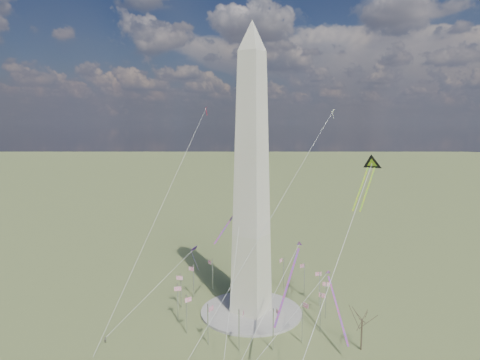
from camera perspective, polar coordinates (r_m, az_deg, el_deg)
The scene contains 13 objects.
ground at distance 159.99m, azimuth 1.50°, elevation -17.26°, with size 2000.00×2000.00×0.00m, color brown.
plaza at distance 159.82m, azimuth 1.50°, elevation -17.13°, with size 36.00×36.00×0.80m, color #9E9C90.
washington_monument at distance 146.39m, azimuth 1.57°, elevation 0.02°, with size 15.56×15.56×100.00m.
flagpole_ring at distance 157.06m, azimuth 1.51°, elevation -14.86°, with size 54.40×54.40×13.00m.
tree_near at distance 137.71m, azimuth 15.99°, elevation -17.15°, with size 8.25×8.25×14.44m.
person_west at distance 146.81m, azimuth -17.52°, elevation -19.66°, with size 0.87×0.68×1.78m, color gray.
kite_delta_black at distance 141.57m, azimuth 17.08°, elevation 1.75°, with size 6.93×18.68×15.57m.
kite_diamond_purple at distance 168.63m, azimuth -6.13°, elevation -9.41°, with size 2.18×3.36×10.23m.
kite_streamer_left at distance 123.00m, azimuth 6.93°, elevation -11.83°, with size 5.34×23.83×16.45m.
kite_streamer_mid at distance 151.32m, azimuth -1.05°, elevation -4.90°, with size 1.72×18.32×12.59m.
kite_streamer_right at distance 142.70m, azimuth 12.46°, elevation -14.91°, with size 14.37×18.61×15.28m.
kite_small_red at distance 202.37m, azimuth -4.52°, elevation 9.43°, with size 1.61×1.40×4.13m.
kite_small_white at distance 181.91m, azimuth 12.28°, elevation 8.85°, with size 1.27×1.87×3.97m.
Camera 1 is at (73.49, -125.10, 67.41)m, focal length 32.00 mm.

